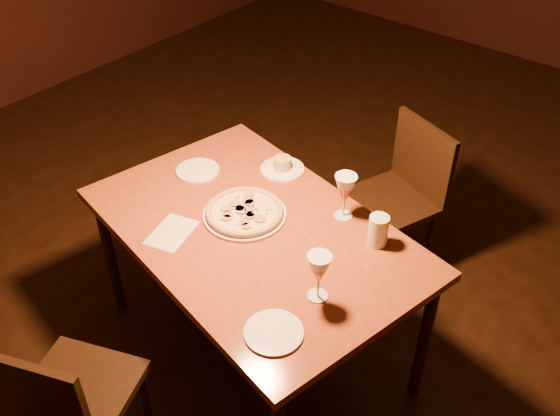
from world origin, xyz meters
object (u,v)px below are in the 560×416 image
Objects in this scene: chair_near at (66,400)px; chair_far at (400,193)px; dining_table at (254,240)px; pizza_plate at (245,212)px.

chair_far is at bearing 59.18° from chair_near.
chair_near reaches higher than dining_table.
dining_table is 1.87× the size of chair_near.
chair_near is (-0.11, -0.86, -0.21)m from dining_table.
dining_table is at bearing -23.67° from pizza_plate.
chair_far reaches higher than chair_near.
dining_table is at bearing 60.81° from chair_near.
dining_table is at bearing -80.83° from chair_far.
pizza_plate is (-0.08, 0.03, 0.08)m from dining_table.
chair_near is 2.38× the size of pizza_plate.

